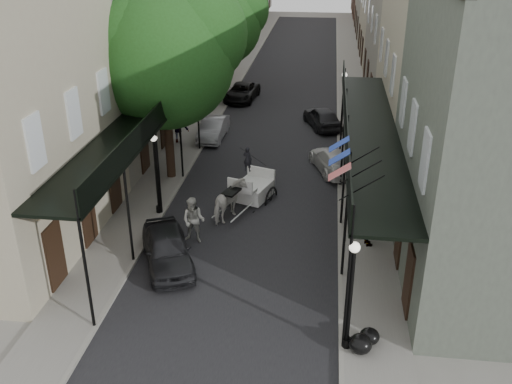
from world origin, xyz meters
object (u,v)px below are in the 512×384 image
(tree_near, at_px, (172,50))
(car_left_near, at_px, (167,248))
(tree_far, at_px, (224,19))
(lamppost_left, at_px, (156,173))
(lamppost_right_near, at_px, (351,295))
(car_right_near, at_px, (333,160))
(pedestrian_walking, at_px, (194,220))
(pedestrian_sidewalk_left, at_px, (178,126))
(carriage, at_px, (257,174))
(pedestrian_sidewalk_right, at_px, (369,228))
(horse, at_px, (230,202))
(car_left_mid, at_px, (213,129))
(car_left_far, at_px, (242,92))
(lamppost_right_far, at_px, (343,101))
(car_right_far, at_px, (322,117))

(tree_near, relative_size, car_left_near, 2.31)
(tree_far, xyz_separation_m, lamppost_left, (0.15, -18.18, -3.79))
(lamppost_right_near, xyz_separation_m, car_right_near, (-0.50, 13.96, -1.45))
(tree_near, relative_size, pedestrian_walking, 4.89)
(lamppost_right_near, relative_size, pedestrian_sidewalk_left, 1.94)
(lamppost_right_near, distance_m, carriage, 11.31)
(tree_far, xyz_separation_m, car_left_near, (1.62, -22.16, -5.13))
(car_left_near, bearing_deg, lamppost_left, 87.43)
(pedestrian_sidewalk_right, bearing_deg, lamppost_left, 63.12)
(tree_far, relative_size, carriage, 3.03)
(lamppost_left, bearing_deg, horse, -0.11)
(lamppost_left, bearing_deg, pedestrian_walking, -45.73)
(pedestrian_walking, height_order, pedestrian_sidewalk_left, pedestrian_sidewalk_left)
(carriage, bearing_deg, car_left_mid, 134.33)
(horse, bearing_deg, tree_far, -60.54)
(lamppost_left, height_order, car_left_far, lamppost_left)
(tree_near, height_order, car_left_mid, tree_near)
(tree_near, bearing_deg, carriage, -21.78)
(tree_near, bearing_deg, lamppost_right_far, 43.31)
(lamppost_left, xyz_separation_m, pedestrian_sidewalk_right, (9.15, -1.75, -1.15))
(tree_far, relative_size, horse, 4.28)
(lamppost_left, bearing_deg, carriage, 31.33)
(tree_near, relative_size, carriage, 3.39)
(tree_near, bearing_deg, car_right_far, 51.18)
(carriage, height_order, pedestrian_sidewalk_left, carriage)
(tree_near, bearing_deg, lamppost_left, -88.66)
(horse, xyz_separation_m, pedestrian_walking, (-1.15, -2.15, 0.14))
(lamppost_right_near, bearing_deg, pedestrian_sidewalk_left, 119.45)
(tree_far, relative_size, pedestrian_sidewalk_right, 5.50)
(horse, bearing_deg, tree_near, -32.47)
(tree_far, relative_size, car_left_near, 2.06)
(lamppost_right_far, distance_m, car_right_far, 2.08)
(car_left_far, height_order, car_right_near, car_left_far)
(lamppost_right_far, xyz_separation_m, pedestrian_sidewalk_right, (0.95, -13.75, -1.15))
(tree_near, relative_size, car_left_mid, 2.51)
(carriage, distance_m, car_left_near, 7.00)
(tree_near, xyz_separation_m, pedestrian_sidewalk_left, (-1.26, 4.74, -5.41))
(carriage, distance_m, car_left_far, 16.20)
(pedestrian_sidewalk_right, relative_size, car_left_mid, 0.41)
(horse, relative_size, pedestrian_sidewalk_right, 1.28)
(tree_far, bearing_deg, pedestrian_walking, -83.70)
(pedestrian_walking, distance_m, car_right_far, 15.93)
(car_left_mid, bearing_deg, lamppost_right_near, -65.88)
(car_right_far, bearing_deg, tree_far, -55.78)
(tree_near, xyz_separation_m, car_left_mid, (0.60, 5.90, -5.85))
(car_left_mid, xyz_separation_m, car_right_near, (7.20, -4.12, -0.03))
(lamppost_right_near, height_order, horse, lamppost_right_near)
(pedestrian_sidewalk_left, relative_size, car_left_far, 0.44)
(tree_far, relative_size, car_left_far, 1.98)
(car_left_near, distance_m, car_left_mid, 14.09)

